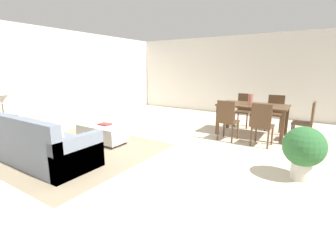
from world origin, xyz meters
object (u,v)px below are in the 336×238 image
at_px(dining_table, 253,108).
at_px(vase_centerpiece, 251,99).
at_px(dining_chair_far_left, 244,108).
at_px(book_on_ottoman, 105,124).
at_px(table_lamp, 2,100).
at_px(dining_chair_near_left, 227,118).
at_px(dining_chair_far_right, 275,111).
at_px(side_table, 5,125).
at_px(ottoman_table, 102,133).
at_px(dining_chair_near_right, 262,122).
at_px(couch, 38,145).
at_px(potted_plant, 304,149).
at_px(dining_chair_head_east, 307,120).

relative_size(dining_table, vase_centerpiece, 6.21).
height_order(dining_chair_far_left, book_on_ottoman, dining_chair_far_left).
height_order(table_lamp, dining_chair_far_left, table_lamp).
distance_m(dining_chair_near_left, dining_chair_far_right, 1.78).
height_order(dining_chair_near_left, dining_chair_far_left, same).
distance_m(side_table, dining_table, 5.52).
relative_size(ottoman_table, dining_chair_far_left, 1.22).
bearing_deg(dining_chair_far_left, vase_centerpiece, -66.58).
relative_size(table_lamp, dining_chair_near_right, 0.57).
distance_m(couch, potted_plant, 4.31).
distance_m(dining_chair_far_right, book_on_ottoman, 4.35).
bearing_deg(dining_table, potted_plant, -59.28).
bearing_deg(dining_chair_head_east, dining_chair_near_left, -152.65).
bearing_deg(dining_table, dining_chair_head_east, 0.59).
xyz_separation_m(dining_table, book_on_ottoman, (-2.60, -2.32, -0.26)).
bearing_deg(vase_centerpiece, ottoman_table, -137.43).
bearing_deg(book_on_ottoman, vase_centerpiece, 41.92).
relative_size(couch, side_table, 3.96).
xyz_separation_m(dining_chair_far_right, dining_chair_head_east, (0.77, -0.83, 0.00)).
xyz_separation_m(table_lamp, potted_plant, (5.36, 1.60, -0.50)).
distance_m(couch, dining_chair_near_left, 3.80).
height_order(table_lamp, book_on_ottoman, table_lamp).
xyz_separation_m(couch, ottoman_table, (0.12, 1.33, -0.07)).
bearing_deg(ottoman_table, vase_centerpiece, 42.57).
height_order(table_lamp, potted_plant, table_lamp).
relative_size(dining_chair_far_right, vase_centerpiece, 3.64).
relative_size(ottoman_table, potted_plant, 1.40).
height_order(side_table, dining_chair_far_left, dining_chair_far_left).
xyz_separation_m(couch, book_on_ottoman, (0.15, 1.41, 0.11)).
height_order(couch, table_lamp, table_lamp).
bearing_deg(ottoman_table, side_table, -141.50).
height_order(table_lamp, dining_chair_near_left, table_lamp).
xyz_separation_m(couch, side_table, (-1.41, 0.11, 0.15)).
bearing_deg(dining_table, table_lamp, -138.97).
height_order(couch, dining_chair_far_right, dining_chair_far_right).
bearing_deg(book_on_ottoman, dining_chair_far_left, 54.72).
relative_size(ottoman_table, dining_chair_near_left, 1.22).
relative_size(table_lamp, vase_centerpiece, 2.08).
xyz_separation_m(couch, dining_chair_near_right, (3.13, 2.94, 0.23)).
bearing_deg(potted_plant, couch, -156.55).
bearing_deg(dining_table, dining_chair_far_left, 117.74).
relative_size(dining_chair_near_right, potted_plant, 1.15).
bearing_deg(couch, dining_table, 53.60).
relative_size(dining_chair_far_left, book_on_ottoman, 3.54).
bearing_deg(couch, dining_chair_near_right, 43.26).
bearing_deg(book_on_ottoman, couch, -96.16).
bearing_deg(potted_plant, dining_chair_near_left, 141.52).
bearing_deg(potted_plant, book_on_ottoman, -175.42).
height_order(ottoman_table, book_on_ottoman, book_on_ottoman).
bearing_deg(dining_chair_far_left, table_lamp, -130.50).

